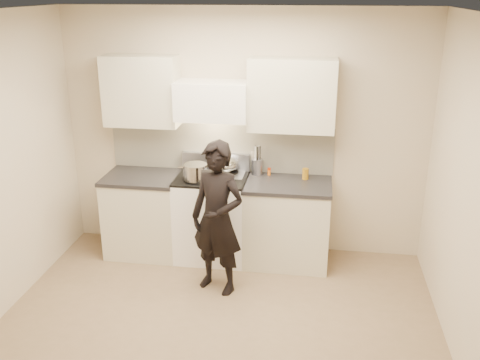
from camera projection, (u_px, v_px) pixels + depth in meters
name	position (u px, v px, depth m)	size (l,w,h in m)	color
ground_plane	(215.00, 332.00, 4.72)	(4.00, 4.00, 0.00)	#82694F
room_shell	(214.00, 147.00, 4.53)	(4.04, 3.54, 2.70)	#BFB49D
stove	(212.00, 217.00, 5.93)	(0.76, 0.65, 0.96)	white
counter_right	(287.00, 222.00, 5.82)	(0.92, 0.67, 0.92)	beige
counter_left	(145.00, 214.00, 6.04)	(0.82, 0.67, 0.92)	beige
wok	(224.00, 164.00, 5.85)	(0.33, 0.40, 0.26)	#B0B0B0
stock_pot	(195.00, 172.00, 5.62)	(0.35, 0.32, 0.17)	#B0B0B0
utensil_crock	(257.00, 166.00, 5.88)	(0.12, 0.12, 0.32)	#AAAEC3
spice_jar	(269.00, 171.00, 5.88)	(0.04, 0.04, 0.08)	orange
oil_glass	(305.00, 174.00, 5.75)	(0.07, 0.07, 0.12)	#A67313
person	(217.00, 219.00, 5.16)	(0.56, 0.37, 1.54)	black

